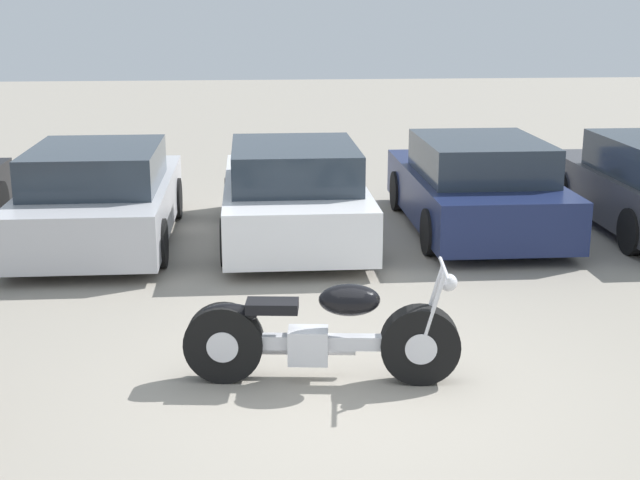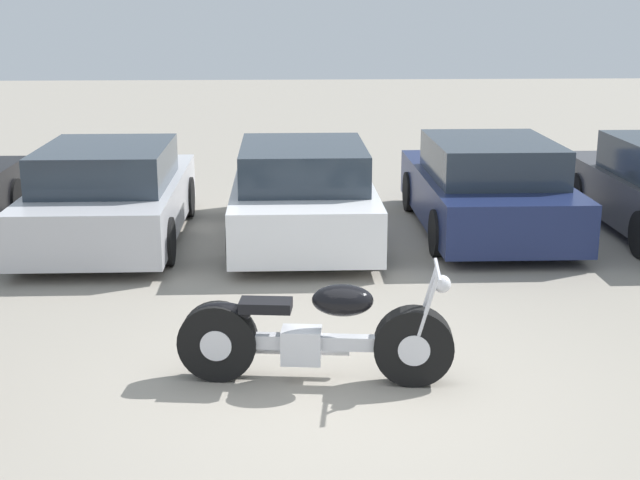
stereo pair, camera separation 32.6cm
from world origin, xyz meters
name	(u,v)px [view 2 (the right image)]	position (x,y,z in m)	size (l,w,h in m)	color
ground_plane	(335,397)	(0.00, 0.00, 0.00)	(60.00, 60.00, 0.00)	gray
motorcycle	(312,335)	(-0.18, 0.33, 0.42)	(2.36, 0.70, 1.03)	black
parked_car_silver	(111,196)	(-2.72, 5.05, 0.62)	(1.92, 4.09, 1.33)	#BCBCC1
parked_car_white	(303,194)	(-0.14, 5.03, 0.62)	(1.92, 4.09, 1.33)	white
parked_car_navy	(487,188)	(2.44, 5.32, 0.62)	(1.92, 4.09, 1.33)	#19234C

